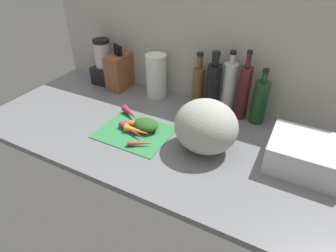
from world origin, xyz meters
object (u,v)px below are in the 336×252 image
at_px(carrot_0, 137,131).
at_px(bottle_0, 198,85).
at_px(carrot_6, 134,123).
at_px(bottle_4, 260,102).
at_px(winter_squash, 206,126).
at_px(paper_towel_roll, 156,76).
at_px(knife_block, 119,71).
at_px(carrot_7, 140,143).
at_px(dish_rack, 307,155).
at_px(carrot_4, 144,124).
at_px(bottle_2, 229,87).
at_px(carrot_1, 132,131).
at_px(blender_appliance, 104,65).
at_px(bottle_3, 243,92).
at_px(bottle_1, 213,87).
at_px(carrot_2, 130,113).
at_px(carrot_5, 142,123).
at_px(cutting_board, 134,132).
at_px(carrot_3, 136,123).

bearing_deg(carrot_0, bottle_0, 72.00).
distance_m(carrot_6, bottle_4, 0.61).
distance_m(winter_squash, paper_towel_roll, 0.54).
xyz_separation_m(winter_squash, knife_block, (-0.67, 0.32, -0.01)).
bearing_deg(carrot_7, dish_rack, 16.89).
xyz_separation_m(carrot_0, carrot_4, (-0.00, 0.06, 0.00)).
bearing_deg(bottle_2, carrot_6, -133.73).
relative_size(carrot_4, winter_squash, 0.52).
height_order(carrot_1, knife_block, knife_block).
bearing_deg(bottle_0, carrot_0, -108.00).
distance_m(carrot_0, bottle_2, 0.51).
bearing_deg(carrot_4, blender_appliance, 146.07).
relative_size(carrot_1, bottle_3, 0.46).
distance_m(bottle_0, bottle_2, 0.16).
distance_m(carrot_4, winter_squash, 0.32).
relative_size(blender_appliance, bottle_1, 0.85).
bearing_deg(bottle_3, bottle_2, 162.34).
bearing_deg(carrot_1, bottle_1, 56.83).
height_order(carrot_2, carrot_5, carrot_2).
bearing_deg(carrot_5, knife_block, 138.45).
bearing_deg(dish_rack, bottle_2, 146.45).
height_order(carrot_2, knife_block, knife_block).
relative_size(carrot_1, bottle_2, 0.49).
relative_size(carrot_6, dish_rack, 0.42).
xyz_separation_m(carrot_2, dish_rack, (0.83, 0.01, 0.03)).
bearing_deg(carrot_5, paper_towel_roll, 106.78).
bearing_deg(bottle_2, cutting_board, -128.77).
height_order(cutting_board, bottle_3, bottle_3).
distance_m(carrot_4, knife_block, 0.48).
bearing_deg(bottle_1, winter_squash, -74.49).
xyz_separation_m(carrot_0, carrot_1, (-0.03, -0.01, -0.00)).
distance_m(carrot_0, carrot_6, 0.07).
distance_m(carrot_4, carrot_5, 0.02).
relative_size(carrot_6, bottle_4, 0.45).
bearing_deg(knife_block, paper_towel_roll, 2.46).
bearing_deg(carrot_3, carrot_6, -137.36).
height_order(cutting_board, carrot_1, carrot_1).
xyz_separation_m(carrot_4, carrot_7, (0.06, -0.13, -0.01)).
relative_size(carrot_0, paper_towel_roll, 0.54).
height_order(carrot_4, carrot_5, carrot_4).
distance_m(carrot_3, carrot_6, 0.01).
distance_m(carrot_3, knife_block, 0.46).
xyz_separation_m(knife_block, bottle_4, (0.82, 0.00, 0.01)).
distance_m(carrot_5, bottle_0, 0.38).
relative_size(carrot_4, carrot_5, 0.82).
relative_size(cutting_board, carrot_0, 2.54).
relative_size(carrot_3, bottle_2, 0.47).
relative_size(carrot_6, bottle_0, 0.43).
bearing_deg(paper_towel_roll, blender_appliance, 179.42).
bearing_deg(carrot_3, dish_rack, 5.67).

